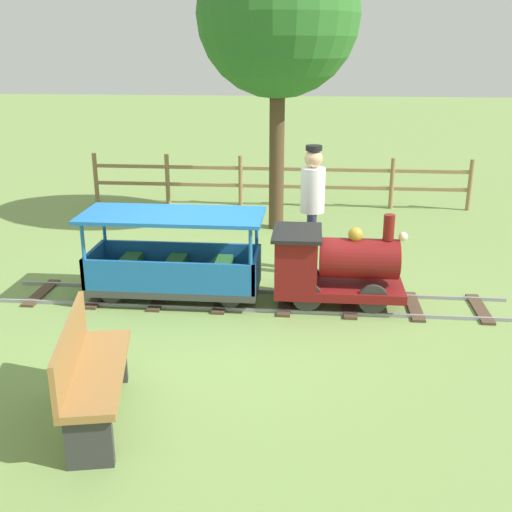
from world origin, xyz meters
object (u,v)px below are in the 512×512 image
(oak_tree_near, at_px, (278,15))
(park_bench, at_px, (90,372))
(locomotive, at_px, (331,264))
(passenger_car, at_px, (174,264))
(conductor_person, at_px, (312,200))

(oak_tree_near, bearing_deg, park_bench, -11.03)
(locomotive, bearing_deg, oak_tree_near, -165.41)
(locomotive, height_order, oak_tree_near, oak_tree_near)
(oak_tree_near, bearing_deg, locomotive, 14.59)
(passenger_car, relative_size, conductor_person, 1.23)
(passenger_car, bearing_deg, conductor_person, 123.87)
(conductor_person, relative_size, park_bench, 1.20)
(conductor_person, height_order, oak_tree_near, oak_tree_near)
(park_bench, xyz_separation_m, oak_tree_near, (-5.46, 1.06, 2.74))
(locomotive, bearing_deg, conductor_person, -167.81)
(locomotive, distance_m, passenger_car, 1.75)
(passenger_car, xyz_separation_m, conductor_person, (-1.02, 1.53, 0.53))
(conductor_person, height_order, park_bench, conductor_person)
(passenger_car, bearing_deg, locomotive, 90.00)
(conductor_person, bearing_deg, locomotive, 12.19)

